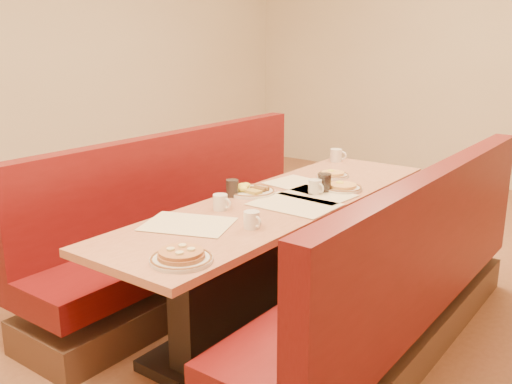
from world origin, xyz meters
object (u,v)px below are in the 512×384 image
Objects in this scene: eggs_plate at (251,191)px; soda_tumbler_near at (232,188)px; pancake_plate at (181,257)px; booth_left at (191,237)px; coffee_mug_d at (336,155)px; soda_tumbler_mid at (324,183)px; booth_right at (397,294)px; coffee_mug_b at (221,202)px; coffee_mug_c at (315,187)px; diner_table at (281,260)px; coffee_mug_a at (252,220)px.

soda_tumbler_near is at bearing -111.44° from eggs_plate.
eggs_plate is (-0.42, 1.03, -0.00)m from pancake_plate.
eggs_plate is at bearing -0.37° from booth_left.
soda_tumbler_mid is (0.37, -0.81, 0.01)m from coffee_mug_d.
coffee_mug_b is (-0.88, -0.37, 0.43)m from booth_right.
soda_tumbler_near is (-0.46, 0.91, 0.03)m from pancake_plate.
coffee_mug_b is 1.00× the size of coffee_mug_c.
booth_right is at bearing -69.27° from coffee_mug_d.
booth_left is 1.00m from soda_tumbler_mid.
booth_left is at bearing -160.95° from soda_tumbler_mid.
eggs_plate is at bearing 68.56° from soda_tumbler_near.
coffee_mug_a is at bearing -71.71° from diner_table.
pancake_plate is 2.18m from coffee_mug_d.
pancake_plate is at bearing -79.51° from diner_table.
coffee_mug_d is at bearing 114.27° from soda_tumbler_mid.
coffee_mug_d is (-0.99, 1.10, 0.44)m from booth_right.
booth_left is 0.81m from coffee_mug_b.
eggs_plate is 0.37m from coffee_mug_b.
coffee_mug_b is 0.63m from coffee_mug_c.
diner_table is 0.45m from eggs_plate.
coffee_mug_a is 0.98× the size of coffee_mug_c.
soda_tumbler_mid is at bearing 69.14° from diner_table.
booth_left reaches higher than soda_tumbler_mid.
soda_tumbler_near is (-0.44, 0.39, 0.01)m from coffee_mug_a.
soda_tumbler_near is (-0.27, -0.12, 0.43)m from diner_table.
coffee_mug_d is at bearing 101.79° from pancake_plate.
pancake_plate is 2.39× the size of coffee_mug_a.
booth_right is 8.66× the size of eggs_plate.
coffee_mug_a is 0.92× the size of coffee_mug_d.
booth_right is at bearing 6.90° from soda_tumbler_near.
diner_table is 1.12m from pancake_plate.
eggs_plate is at bearing 142.95° from coffee_mug_a.
diner_table is at bearing 0.00° from booth_left.
coffee_mug_c is at bearing -104.03° from soda_tumbler_mid.
soda_tumbler_mid reaches higher than pancake_plate.
pancake_plate is 1.02m from soda_tumbler_near.
coffee_mug_c reaches higher than pancake_plate.
coffee_mug_a is at bearing -137.81° from booth_right.
diner_table is 0.53m from soda_tumbler_mid.
booth_left is 1.00× the size of booth_right.
coffee_mug_c is 0.93× the size of coffee_mug_d.
eggs_plate is (-0.23, -0.00, 0.39)m from diner_table.
eggs_plate is 2.54× the size of coffee_mug_c.
coffee_mug_d reaches higher than eggs_plate.
soda_tumbler_mid is at bearing 67.11° from coffee_mug_b.
coffee_mug_d reaches higher than pancake_plate.
soda_tumbler_near is at bearing -111.97° from coffee_mug_d.
eggs_plate is at bearing 112.06° from pancake_plate.
eggs_plate is at bearing -179.16° from diner_table.
soda_tumbler_mid reaches higher than eggs_plate.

